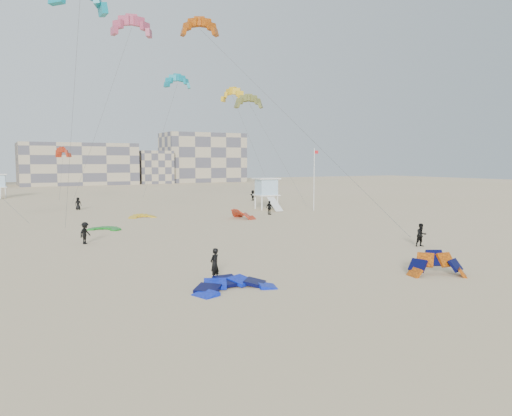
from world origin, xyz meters
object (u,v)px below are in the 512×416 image
kite_ground_orange (437,276)px  kitesurfer_main (215,264)px  lifeguard_tower_near (266,194)px  kite_ground_blue (234,289)px

kite_ground_orange → kitesurfer_main: size_ratio=1.80×
kitesurfer_main → lifeguard_tower_near: (23.50, 35.48, 1.29)m
kitesurfer_main → kite_ground_blue: bearing=60.0°
kitesurfer_main → kite_ground_orange: bearing=125.5°
kite_ground_blue → kite_ground_orange: 12.42m
kite_ground_blue → lifeguard_tower_near: size_ratio=0.69×
kite_ground_blue → kite_ground_orange: (12.09, -2.86, 0.00)m
kite_ground_blue → kite_ground_orange: kite_ground_orange is taller
kite_ground_blue → lifeguard_tower_near: bearing=57.8°
kite_ground_blue → kitesurfer_main: 2.57m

